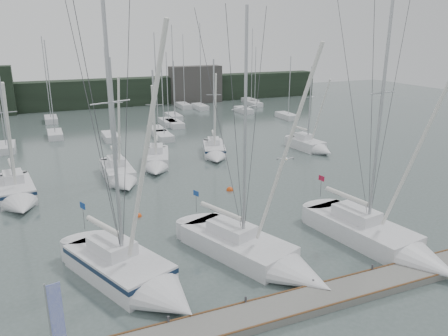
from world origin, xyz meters
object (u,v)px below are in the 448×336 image
Objects in this scene: sailboat_near_left at (138,278)px; sailboat_near_right at (390,244)px; sailboat_mid_d at (215,152)px; sailboat_mid_b at (121,176)px; sailboat_mid_e at (313,147)px; sailboat_mid_a at (17,195)px; buoy_b at (230,190)px; sailboat_near_center at (266,258)px; sailboat_mid_c at (156,163)px; dock_banner at (54,318)px; buoy_a at (138,216)px.

sailboat_near_left is 1.01× the size of sailboat_near_right.
sailboat_mid_b is at bearing -139.88° from sailboat_mid_d.
sailboat_mid_d is 11.62m from sailboat_mid_e.
buoy_b is (17.06, -4.12, -0.65)m from sailboat_mid_a.
buoy_b is at bearing -87.01° from sailboat_mid_d.
sailboat_near_center is 1.40× the size of sailboat_mid_d.
sailboat_mid_a is at bearing -143.76° from sailboat_mid_c.
sailboat_mid_d is at bearing 10.85° from sailboat_mid_a.
sailboat_near_center is 1.32× the size of sailboat_mid_b.
sailboat_mid_c reaches higher than sailboat_mid_e.
dock_banner is at bearing 178.86° from sailboat_near_right.
sailboat_near_center is at bearing -75.17° from sailboat_mid_b.
sailboat_mid_a is 10.71m from buoy_a.
sailboat_near_left is at bearing 162.67° from sailboat_near_right.
sailboat_mid_b is (-13.14, 20.16, -0.04)m from sailboat_near_right.
sailboat_mid_b reaches higher than sailboat_mid_e.
sailboat_mid_c reaches higher than dock_banner.
sailboat_mid_b reaches higher than sailboat_mid_c.
sailboat_mid_b reaches higher than buoy_a.
sailboat_mid_b is 19.35× the size of buoy_b.
sailboat_mid_b is at bearing -128.40° from sailboat_mid_c.
sailboat_mid_b is 24.02m from dock_banner.
buoy_b is (8.42, -5.90, -0.56)m from sailboat_mid_b.
sailboat_near_right is at bearing -67.68° from sailboat_mid_d.
sailboat_near_right is 15.04m from buoy_b.
dock_banner is at bearing -113.40° from buoy_a.
sailboat_mid_b is 22.73m from sailboat_mid_e.
buoy_b is at bearing -48.67° from sailboat_mid_c.
sailboat_mid_e is at bearing 30.24° from buoy_b.
dock_banner is (-4.24, -5.01, 2.04)m from sailboat_near_left.
sailboat_mid_c is (-8.98, 23.17, -0.03)m from sailboat_near_right.
sailboat_mid_e reaches higher than buoy_b.
sailboat_mid_e is 19.45× the size of buoy_a.
dock_banner is (-14.99, -17.11, 2.71)m from buoy_b.
sailboat_mid_d is at bearing 21.69° from sailboat_mid_b.
sailboat_mid_a is at bearing 88.05° from sailboat_near_left.
sailboat_mid_b is 3.07× the size of dock_banner.
buoy_a is 9.00m from buoy_b.
sailboat_mid_e is at bearing 16.03° from sailboat_near_left.
sailboat_near_left reaches higher than sailboat_mid_d.
sailboat_mid_d is (11.21, 4.59, -0.03)m from sailboat_mid_b.
dock_banner is (-6.34, -14.64, 2.71)m from buoy_a.
sailboat_mid_a is 1.17× the size of sailboat_mid_e.
buoy_a is at bearing -95.35° from sailboat_mid_c.
buoy_b is at bearing 15.95° from buoy_a.
sailboat_near_right reaches higher than buoy_a.
sailboat_near_left reaches higher than dock_banner.
sailboat_near_center is at bearing -104.47° from buoy_b.
sailboat_mid_b is 5.13m from sailboat_mid_c.
sailboat_near_right is at bearing -3.44° from dock_banner.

